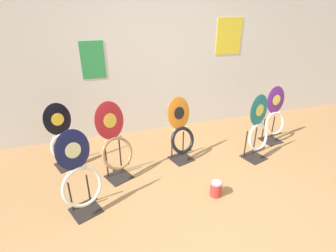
# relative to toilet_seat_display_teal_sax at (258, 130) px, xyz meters

# --- Properties ---
(ground_plane) EXTENTS (14.00, 14.00, 0.00)m
(ground_plane) POSITION_rel_toilet_seat_display_teal_sax_xyz_m (-1.04, -0.99, -0.43)
(ground_plane) COLOR #A37547
(wall_back) EXTENTS (8.00, 0.07, 2.60)m
(wall_back) POSITION_rel_toilet_seat_display_teal_sax_xyz_m (-1.04, 1.35, 0.87)
(wall_back) COLOR silver
(wall_back) RESTS_ON ground_plane
(toilet_seat_display_teal_sax) EXTENTS (0.40, 0.35, 0.93)m
(toilet_seat_display_teal_sax) POSITION_rel_toilet_seat_display_teal_sax_xyz_m (0.00, 0.00, 0.00)
(toilet_seat_display_teal_sax) COLOR black
(toilet_seat_display_teal_sax) RESTS_ON ground_plane
(toilet_seat_display_navy_moon) EXTENTS (0.44, 0.37, 0.93)m
(toilet_seat_display_navy_moon) POSITION_rel_toilet_seat_display_teal_sax_xyz_m (-2.30, -0.36, -0.00)
(toilet_seat_display_navy_moon) COLOR black
(toilet_seat_display_navy_moon) RESTS_ON ground_plane
(toilet_seat_display_jazz_black) EXTENTS (0.40, 0.37, 0.87)m
(toilet_seat_display_jazz_black) POSITION_rel_toilet_seat_display_teal_sax_xyz_m (-2.51, 0.60, -0.02)
(toilet_seat_display_jazz_black) COLOR black
(toilet_seat_display_jazz_black) RESTS_ON ground_plane
(toilet_seat_display_orange_sun) EXTENTS (0.42, 0.36, 0.89)m
(toilet_seat_display_orange_sun) POSITION_rel_toilet_seat_display_teal_sax_xyz_m (-0.99, 0.29, -0.01)
(toilet_seat_display_orange_sun) COLOR black
(toilet_seat_display_orange_sun) RESTS_ON ground_plane
(toilet_seat_display_purple_note) EXTENTS (0.37, 0.31, 0.88)m
(toilet_seat_display_purple_note) POSITION_rel_toilet_seat_display_teal_sax_xyz_m (0.55, 0.36, -0.01)
(toilet_seat_display_purple_note) COLOR black
(toilet_seat_display_purple_note) RESTS_ON ground_plane
(toilet_seat_display_crimson_swirl) EXTENTS (0.46, 0.40, 0.98)m
(toilet_seat_display_crimson_swirl) POSITION_rel_toilet_seat_display_teal_sax_xyz_m (-1.89, 0.14, 0.04)
(toilet_seat_display_crimson_swirl) COLOR black
(toilet_seat_display_crimson_swirl) RESTS_ON ground_plane
(paint_can) EXTENTS (0.14, 0.14, 0.18)m
(paint_can) POSITION_rel_toilet_seat_display_teal_sax_xyz_m (-0.87, -0.55, -0.34)
(paint_can) COLOR red
(paint_can) RESTS_ON ground_plane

